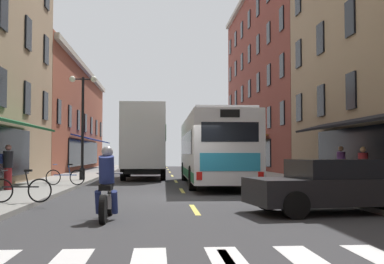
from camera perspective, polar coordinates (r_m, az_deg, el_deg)
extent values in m
cube|color=#333335|center=(16.32, -0.65, -7.99)|extent=(34.80, 80.00, 0.10)
cube|color=#DBCC4C|center=(12.84, 0.31, -9.21)|extent=(0.14, 2.40, 0.01)
cube|color=#DBCC4C|center=(19.30, -1.19, -6.99)|extent=(0.14, 2.40, 0.01)
cube|color=#DBCC4C|center=(25.78, -1.93, -5.89)|extent=(0.14, 2.40, 0.01)
cube|color=#DBCC4C|center=(32.27, -2.38, -5.22)|extent=(0.14, 2.40, 0.01)
cube|color=#DBCC4C|center=(38.76, -2.67, -4.78)|extent=(0.14, 2.40, 0.01)
cube|color=#DBCC4C|center=(45.25, -2.88, -4.47)|extent=(0.14, 2.40, 0.01)
cube|color=#DBCC4C|center=(51.75, -3.03, -4.23)|extent=(0.14, 2.40, 0.01)
cube|color=gray|center=(17.01, -21.08, -7.19)|extent=(3.00, 80.00, 0.14)
cube|color=gray|center=(17.68, 18.97, -7.04)|extent=(3.00, 80.00, 0.14)
cube|color=black|center=(21.19, -21.67, 4.95)|extent=(0.10, 1.00, 1.60)
cube|color=black|center=(24.83, -19.02, 3.83)|extent=(0.10, 1.00, 1.60)
cube|color=black|center=(28.50, -17.05, 2.98)|extent=(0.10, 1.00, 1.60)
cube|color=black|center=(21.84, -21.53, 13.31)|extent=(0.10, 1.00, 1.60)
cube|color=black|center=(25.38, -18.91, 11.03)|extent=(0.10, 1.00, 1.60)
cube|color=black|center=(28.98, -16.96, 9.29)|extent=(0.10, 1.00, 1.60)
cube|color=brown|center=(44.24, -17.73, 1.54)|extent=(8.00, 26.57, 9.16)
cube|color=#B2AD9E|center=(43.96, -12.41, 7.05)|extent=(0.44, 26.07, 0.40)
cube|color=black|center=(43.36, -12.59, -2.45)|extent=(0.10, 16.00, 2.10)
cube|color=navy|center=(43.28, -11.64, -0.87)|extent=(1.38, 14.93, 0.44)
cube|color=black|center=(32.21, -15.53, 2.33)|extent=(0.10, 1.00, 1.60)
cube|color=black|center=(35.94, -14.33, 1.82)|extent=(0.10, 1.00, 1.60)
cube|color=black|center=(39.69, -13.36, 1.40)|extent=(0.10, 1.00, 1.60)
cube|color=black|center=(43.44, -12.55, 1.05)|extent=(0.10, 1.00, 1.60)
cube|color=black|center=(47.21, -11.87, 0.76)|extent=(0.10, 1.00, 1.60)
cube|color=black|center=(50.98, -11.30, 0.51)|extent=(0.10, 1.00, 1.60)
cube|color=black|center=(54.76, -10.80, 0.29)|extent=(0.10, 1.00, 1.60)
cube|color=black|center=(17.97, 21.04, 1.62)|extent=(1.38, 14.93, 0.44)
cube|color=black|center=(21.87, 18.41, 4.67)|extent=(0.10, 1.00, 1.60)
cube|color=black|center=(25.40, 15.12, 3.63)|extent=(0.10, 1.00, 1.60)
cube|color=black|center=(29.01, 12.64, 2.84)|extent=(0.10, 1.00, 1.60)
cube|color=black|center=(22.49, 18.29, 12.79)|extent=(0.10, 1.00, 1.60)
cube|color=black|center=(25.94, 15.03, 10.67)|extent=(0.10, 1.00, 1.60)
cube|color=black|center=(29.48, 12.57, 9.04)|extent=(0.10, 1.00, 1.60)
cube|color=black|center=(30.28, 12.51, 14.98)|extent=(0.10, 1.00, 1.60)
cube|color=brown|center=(45.17, 11.92, 6.29)|extent=(8.00, 26.57, 16.84)
cube|color=black|center=(43.69, 6.90, -2.49)|extent=(0.10, 16.00, 2.10)
cube|color=brown|center=(43.58, 5.97, -0.92)|extent=(1.38, 14.93, 0.44)
cube|color=black|center=(32.66, 10.71, 2.22)|extent=(0.10, 1.00, 1.60)
cube|color=black|center=(36.34, 9.17, 1.72)|extent=(0.10, 1.00, 1.60)
cube|color=black|center=(40.05, 7.92, 1.32)|extent=(0.10, 1.00, 1.60)
cube|color=black|center=(43.77, 6.88, 0.98)|extent=(0.10, 1.00, 1.60)
cube|color=black|center=(47.51, 6.00, 0.69)|extent=(0.10, 1.00, 1.60)
cube|color=black|center=(51.26, 5.26, 0.45)|extent=(0.10, 1.00, 1.60)
cube|color=black|center=(55.02, 4.61, 0.24)|extent=(0.10, 1.00, 1.60)
cube|color=black|center=(33.08, 10.66, 7.75)|extent=(0.10, 1.00, 1.60)
cube|color=black|center=(36.72, 9.14, 6.71)|extent=(0.10, 1.00, 1.60)
cube|color=black|center=(40.39, 7.89, 5.85)|extent=(0.10, 1.00, 1.60)
cube|color=black|center=(44.09, 6.86, 5.13)|extent=(0.10, 1.00, 1.60)
cube|color=black|center=(47.80, 5.99, 4.52)|extent=(0.10, 1.00, 1.60)
cube|color=black|center=(51.53, 5.24, 4.00)|extent=(0.10, 1.00, 1.60)
cube|color=black|center=(55.27, 4.60, 3.55)|extent=(0.10, 1.00, 1.60)
cube|color=black|center=(33.80, 10.61, 13.09)|extent=(0.10, 1.00, 1.60)
cube|color=black|center=(37.37, 9.10, 11.55)|extent=(0.10, 1.00, 1.60)
cube|color=black|center=(40.98, 7.86, 10.28)|extent=(0.10, 1.00, 1.60)
cube|color=black|center=(44.63, 6.83, 9.21)|extent=(0.10, 1.00, 1.60)
cube|color=black|center=(48.30, 5.97, 8.29)|extent=(0.10, 1.00, 1.60)
cube|color=black|center=(52.00, 5.23, 7.51)|extent=(0.10, 1.00, 1.60)
cube|color=black|center=(55.70, 4.59, 6.83)|extent=(0.10, 1.00, 1.60)
cube|color=black|center=(41.81, 7.83, 14.56)|extent=(0.10, 1.00, 1.60)
cube|color=black|center=(45.39, 6.81, 13.16)|extent=(0.10, 1.00, 1.60)
cube|color=black|center=(49.01, 5.95, 11.97)|extent=(0.10, 1.00, 1.60)
cube|color=black|center=(52.65, 5.21, 10.94)|extent=(0.10, 1.00, 1.60)
cube|color=black|center=(56.32, 4.57, 10.04)|extent=(0.10, 1.00, 1.60)
cube|color=silver|center=(22.79, 2.50, -1.95)|extent=(2.68, 11.73, 2.78)
cube|color=silver|center=(22.85, 2.49, 1.70)|extent=(2.47, 10.53, 0.16)
cube|color=black|center=(23.09, 2.42, -1.46)|extent=(2.69, 9.33, 0.96)
cube|color=#19723F|center=(22.80, 2.51, -4.82)|extent=(2.71, 11.33, 0.36)
cube|color=black|center=(28.57, 1.29, -1.68)|extent=(2.25, 0.15, 1.10)
cube|color=black|center=(17.04, 4.53, 0.01)|extent=(2.05, 0.14, 0.70)
cube|color=teal|center=(17.01, 4.55, -3.58)|extent=(2.15, 0.12, 0.64)
cube|color=black|center=(17.07, 4.53, 2.22)|extent=(0.70, 0.11, 0.28)
cube|color=red|center=(16.90, 0.86, -5.26)|extent=(0.20, 0.08, 0.28)
cube|color=red|center=(17.20, 8.19, -5.18)|extent=(0.20, 0.08, 0.28)
cylinder|color=black|center=(26.56, -0.89, -4.72)|extent=(0.31, 1.00, 1.00)
cylinder|color=black|center=(26.77, 4.16, -4.70)|extent=(0.31, 1.00, 1.00)
cylinder|color=black|center=(19.37, 0.07, -5.51)|extent=(0.31, 1.00, 1.00)
cylinder|color=black|center=(19.66, 6.95, -5.45)|extent=(0.31, 1.00, 1.00)
cube|color=white|center=(31.15, -5.54, -2.46)|extent=(2.31, 2.19, 2.40)
cube|color=black|center=(32.21, -5.48, -0.96)|extent=(2.00, 0.11, 0.80)
cube|color=white|center=(27.46, -5.76, -0.56)|extent=(2.42, 5.24, 3.51)
cube|color=#196633|center=(27.46, -3.21, -0.21)|extent=(0.07, 3.14, 0.90)
cube|color=black|center=(28.55, -5.70, -4.46)|extent=(1.93, 7.01, 0.24)
cylinder|color=black|center=(31.01, -7.60, -4.49)|extent=(0.28, 0.90, 0.90)
cylinder|color=black|center=(30.95, -3.52, -4.51)|extent=(0.28, 0.90, 0.90)
cylinder|color=black|center=(26.74, -8.19, -4.79)|extent=(0.28, 0.90, 0.90)
cylinder|color=black|center=(26.67, -3.46, -4.82)|extent=(0.28, 0.90, 0.90)
cube|color=black|center=(12.60, 16.54, -6.71)|extent=(4.48, 2.43, 0.64)
cube|color=black|center=(12.65, 17.19, -4.24)|extent=(2.51, 2.00, 0.50)
cylinder|color=black|center=(11.20, 12.22, -8.51)|extent=(0.66, 0.30, 0.64)
cylinder|color=black|center=(12.82, 8.96, -7.77)|extent=(0.66, 0.30, 0.64)
cylinder|color=black|center=(14.09, 19.99, -7.18)|extent=(0.66, 0.30, 0.64)
cube|color=maroon|center=(36.79, -5.27, -4.05)|extent=(1.88, 4.68, 0.61)
cube|color=black|center=(36.60, -5.27, -3.20)|extent=(1.69, 2.53, 0.55)
cube|color=red|center=(34.51, -6.60, -3.80)|extent=(0.20, 0.06, 0.14)
cube|color=red|center=(34.46, -4.17, -3.81)|extent=(0.20, 0.06, 0.14)
cylinder|color=black|center=(38.46, -6.48, -4.32)|extent=(0.23, 0.64, 0.64)
cylinder|color=black|center=(38.41, -3.91, -4.33)|extent=(0.23, 0.64, 0.64)
cylinder|color=black|center=(35.21, -6.76, -4.47)|extent=(0.23, 0.64, 0.64)
cylinder|color=black|center=(35.15, -3.95, -4.49)|extent=(0.23, 0.64, 0.64)
cylinder|color=black|center=(11.84, -9.68, -8.25)|extent=(0.11, 0.62, 0.62)
cylinder|color=black|center=(10.40, -10.54, -9.03)|extent=(0.13, 0.62, 0.62)
cylinder|color=#B2B2B7|center=(11.69, -9.73, -6.85)|extent=(0.07, 0.33, 0.68)
ellipsoid|color=black|center=(11.26, -9.96, -5.99)|extent=(0.33, 0.56, 0.28)
cube|color=black|center=(10.86, -10.19, -6.48)|extent=(0.27, 0.56, 0.12)
cube|color=#B2B2B7|center=(11.11, -10.08, -8.16)|extent=(0.24, 0.40, 0.30)
cylinder|color=#B2B2B7|center=(11.57, -9.77, -4.86)|extent=(0.62, 0.05, 0.04)
cylinder|color=navy|center=(10.91, -10.14, -4.41)|extent=(0.34, 0.46, 0.66)
sphere|color=#B2B2B7|center=(11.02, -10.05, -2.32)|extent=(0.26, 0.26, 0.26)
cylinder|color=navy|center=(11.01, -11.09, -8.20)|extent=(0.14, 0.36, 0.56)
cylinder|color=navy|center=(10.97, -9.21, -8.23)|extent=(0.14, 0.36, 0.56)
torus|color=black|center=(21.50, -16.19, -5.20)|extent=(0.66, 0.13, 0.66)
torus|color=black|center=(21.17, -13.50, -5.27)|extent=(0.66, 0.13, 0.66)
cylinder|color=#194CA5|center=(21.32, -14.85, -4.97)|extent=(0.99, 0.17, 0.04)
cylinder|color=#194CA5|center=(21.26, -14.38, -4.49)|extent=(0.14, 0.05, 0.50)
cube|color=black|center=(21.25, -14.32, -3.77)|extent=(0.21, 0.14, 0.06)
cylinder|color=#194CA5|center=(21.45, -15.97, -3.74)|extent=(0.09, 0.48, 0.03)
torus|color=black|center=(14.25, -21.75, -6.49)|extent=(0.67, 0.07, 0.66)
torus|color=black|center=(13.93, -17.67, -6.65)|extent=(0.67, 0.07, 0.66)
cylinder|color=black|center=(14.07, -19.73, -6.17)|extent=(1.00, 0.08, 0.04)
cylinder|color=black|center=(14.01, -19.01, -5.46)|extent=(0.14, 0.04, 0.50)
cube|color=black|center=(13.99, -18.92, -4.36)|extent=(0.21, 0.13, 0.06)
cylinder|color=black|center=(14.20, -21.41, -4.29)|extent=(0.05, 0.48, 0.03)
cylinder|color=maroon|center=(19.19, -21.07, -5.22)|extent=(0.28, 0.28, 0.82)
cylinder|color=black|center=(19.16, -21.03, -3.07)|extent=(0.36, 0.36, 0.63)
sphere|color=#B16964|center=(19.16, -21.01, -1.74)|extent=(0.22, 0.22, 0.22)
cube|color=navy|center=(19.28, -21.66, -2.96)|extent=(0.21, 0.29, 0.36)
cylinder|color=#33663F|center=(21.50, 17.35, -4.99)|extent=(0.28, 0.28, 0.81)
cylinder|color=#66387F|center=(21.48, 17.32, -3.08)|extent=(0.36, 0.36, 0.62)
sphere|color=#9F7958|center=(21.48, 17.31, -1.91)|extent=(0.22, 0.22, 0.22)
cylinder|color=#33663F|center=(19.10, 19.72, -5.31)|extent=(0.28, 0.28, 0.78)
cylinder|color=maroon|center=(19.07, 19.69, -3.25)|extent=(0.36, 0.36, 0.60)
sphere|color=tan|center=(19.07, 19.67, -1.98)|extent=(0.21, 0.21, 0.21)
cylinder|color=black|center=(25.48, -12.89, 0.44)|extent=(0.14, 0.14, 5.33)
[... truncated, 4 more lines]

